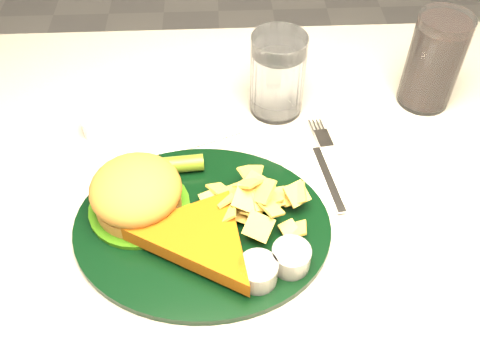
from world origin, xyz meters
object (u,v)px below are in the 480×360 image
object	(u,v)px
dinner_plate	(201,210)
table	(231,323)
cola_glass	(434,61)
fork_napkin	(327,174)
water_glass	(278,75)

from	to	relation	value
dinner_plate	table	bearing A→B (deg)	65.91
table	cola_glass	world-z (taller)	cola_glass
cola_glass	fork_napkin	xyz separation A→B (m)	(-0.18, -0.16, -0.07)
dinner_plate	fork_napkin	bearing A→B (deg)	30.63
dinner_plate	cola_glass	xyz separation A→B (m)	(0.35, 0.24, 0.04)
cola_glass	table	bearing A→B (deg)	-150.40
water_glass	fork_napkin	xyz separation A→B (m)	(0.06, -0.15, -0.06)
table	dinner_plate	xyz separation A→B (m)	(-0.03, -0.06, 0.41)
dinner_plate	water_glass	distance (m)	0.26
table	water_glass	bearing A→B (deg)	64.70
water_glass	cola_glass	world-z (taller)	cola_glass
water_glass	dinner_plate	bearing A→B (deg)	-116.35
cola_glass	fork_napkin	world-z (taller)	cola_glass
table	fork_napkin	bearing A→B (deg)	8.83
table	dinner_plate	distance (m)	0.42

